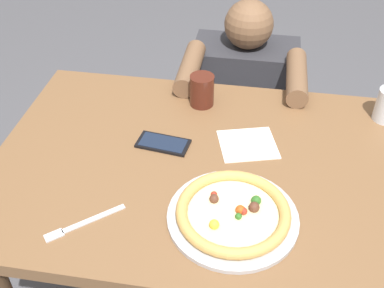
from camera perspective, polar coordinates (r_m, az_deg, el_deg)
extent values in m
cube|color=brown|center=(1.30, 2.11, -3.06)|extent=(1.21, 0.82, 0.04)
cylinder|color=brown|center=(1.90, -12.67, -2.91)|extent=(0.07, 0.07, 0.71)
cylinder|color=brown|center=(1.84, 19.78, -6.42)|extent=(0.07, 0.07, 0.71)
cylinder|color=#B7B7BC|center=(1.14, 4.99, -8.90)|extent=(0.32, 0.32, 0.01)
cylinder|color=beige|center=(1.14, 5.02, -8.54)|extent=(0.22, 0.22, 0.01)
torus|color=tan|center=(1.13, 5.05, -8.23)|extent=(0.28, 0.28, 0.03)
sphere|color=maroon|center=(1.13, 6.31, -8.17)|extent=(0.02, 0.02, 0.02)
sphere|color=maroon|center=(1.16, 2.70, -6.18)|extent=(0.02, 0.02, 0.02)
sphere|color=#BF4C19|center=(1.13, 5.92, -8.01)|extent=(0.02, 0.02, 0.02)
sphere|color=#2D6623|center=(1.12, 5.70, -8.79)|extent=(0.02, 0.02, 0.02)
sphere|color=brown|center=(1.15, 2.72, -6.71)|extent=(0.02, 0.02, 0.02)
sphere|color=brown|center=(1.14, 7.61, -7.67)|extent=(0.03, 0.03, 0.03)
sphere|color=gold|center=(1.10, 2.73, -9.80)|extent=(0.02, 0.02, 0.02)
sphere|color=#2D6623|center=(1.16, 7.85, -6.86)|extent=(0.03, 0.03, 0.03)
cylinder|color=#4C1E14|center=(1.48, 1.22, 6.58)|extent=(0.08, 0.08, 0.10)
cube|color=white|center=(1.35, 6.84, -0.04)|extent=(0.19, 0.18, 0.00)
cube|color=silver|center=(1.17, -11.87, -8.92)|extent=(0.13, 0.11, 0.00)
cube|color=silver|center=(1.16, -16.52, -10.67)|extent=(0.05, 0.05, 0.00)
cube|color=black|center=(1.35, -3.55, 0.06)|extent=(0.16, 0.09, 0.01)
cube|color=#192338|center=(1.34, -3.56, 0.21)|extent=(0.14, 0.08, 0.00)
cylinder|color=#333847|center=(2.13, 5.66, -1.07)|extent=(0.32, 0.32, 0.45)
cube|color=#2D2D33|center=(1.91, 6.39, 7.67)|extent=(0.40, 0.22, 0.32)
sphere|color=brown|center=(1.79, 6.97, 14.32)|extent=(0.18, 0.18, 0.18)
cylinder|color=brown|center=(1.63, -0.24, 9.33)|extent=(0.07, 0.28, 0.07)
cylinder|color=brown|center=(1.62, 12.68, 8.04)|extent=(0.07, 0.28, 0.07)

